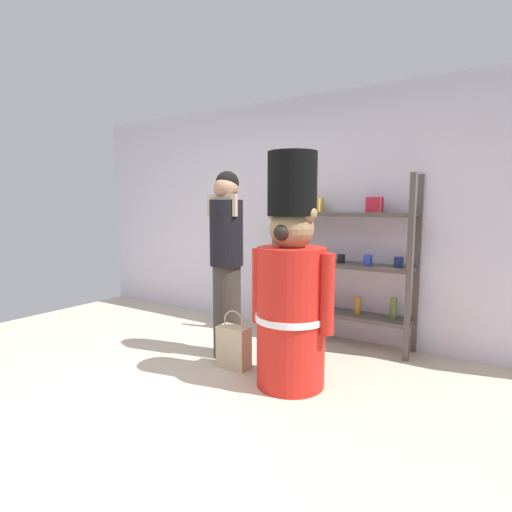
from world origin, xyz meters
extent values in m
plane|color=beige|center=(0.00, 0.00, 0.00)|extent=(6.40, 6.40, 0.00)
cube|color=silver|center=(0.00, 2.20, 1.30)|extent=(6.40, 0.12, 2.60)
cube|color=#4C4742|center=(-0.18, 1.83, 0.86)|extent=(0.05, 0.05, 1.72)
cube|color=#4C4742|center=(1.23, 1.83, 0.86)|extent=(0.05, 0.05, 1.72)
cube|color=#4C4742|center=(-0.18, 2.13, 0.86)|extent=(0.05, 0.05, 1.72)
cube|color=#4C4742|center=(1.23, 2.13, 0.86)|extent=(0.05, 0.05, 1.72)
cube|color=#4C4742|center=(0.53, 1.98, 0.31)|extent=(1.42, 0.30, 0.04)
cube|color=#4C4742|center=(0.53, 1.98, 0.82)|extent=(1.42, 0.30, 0.04)
cube|color=#4C4742|center=(0.53, 1.98, 1.34)|extent=(1.42, 0.30, 0.04)
cylinder|color=yellow|center=(-0.04, 1.99, 0.89)|extent=(0.07, 0.07, 0.09)
cylinder|color=green|center=(0.24, 1.97, 0.89)|extent=(0.07, 0.07, 0.08)
cylinder|color=black|center=(0.53, 1.96, 0.89)|extent=(0.08, 0.08, 0.09)
cylinder|color=blue|center=(0.81, 1.94, 0.90)|extent=(0.09, 0.09, 0.10)
cylinder|color=navy|center=(1.09, 1.99, 0.89)|extent=(0.09, 0.09, 0.10)
cylinder|color=silver|center=(0.00, 1.95, 0.44)|extent=(0.08, 0.08, 0.22)
cylinder|color=navy|center=(0.35, 2.00, 0.42)|extent=(0.06, 0.06, 0.18)
cylinder|color=#B27226|center=(0.70, 2.00, 0.42)|extent=(0.07, 0.07, 0.17)
cylinder|color=#596B33|center=(1.06, 2.00, 0.43)|extent=(0.07, 0.07, 0.20)
cube|color=gold|center=(0.21, 1.98, 1.43)|extent=(0.16, 0.13, 0.14)
cube|color=#B21E2D|center=(0.85, 1.98, 1.43)|extent=(0.14, 0.11, 0.15)
cylinder|color=red|center=(0.60, 0.78, 0.55)|extent=(0.54, 0.54, 1.11)
cylinder|color=white|center=(0.60, 0.78, 0.56)|extent=(0.56, 0.56, 0.05)
sphere|color=#94774F|center=(0.60, 0.78, 1.25)|extent=(0.34, 0.34, 0.34)
sphere|color=#94774F|center=(0.45, 0.78, 1.37)|extent=(0.12, 0.12, 0.12)
sphere|color=#94774F|center=(0.75, 0.78, 1.37)|extent=(0.12, 0.12, 0.12)
cylinder|color=black|center=(0.60, 0.78, 1.59)|extent=(0.38, 0.38, 0.48)
cylinder|color=red|center=(0.30, 0.78, 0.78)|extent=(0.11, 0.11, 0.61)
cylinder|color=red|center=(0.90, 0.78, 0.78)|extent=(0.11, 0.11, 0.61)
sphere|color=black|center=(0.60, 0.62, 1.23)|extent=(0.12, 0.12, 0.12)
cylinder|color=#38332D|center=(-0.22, 1.02, 0.44)|extent=(0.26, 0.26, 0.87)
cylinder|color=black|center=(-0.22, 1.02, 1.17)|extent=(0.31, 0.31, 0.61)
sphere|color=#A37556|center=(-0.22, 1.02, 1.58)|extent=(0.23, 0.23, 0.23)
cube|color=tan|center=(-0.22, 0.96, 1.43)|extent=(0.33, 0.04, 0.20)
sphere|color=black|center=(-0.22, 1.04, 1.63)|extent=(0.22, 0.22, 0.22)
cube|color=#C1AD89|center=(0.01, 0.81, 0.19)|extent=(0.29, 0.15, 0.37)
torus|color=#C1AD89|center=(0.01, 0.81, 0.41)|extent=(0.21, 0.01, 0.21)
camera|label=1|loc=(2.15, -2.04, 1.44)|focal=29.34mm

